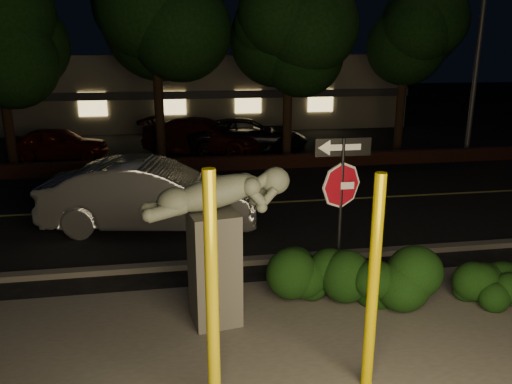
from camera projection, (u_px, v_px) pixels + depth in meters
The scene contains 23 objects.
ground at pixel (234, 179), 17.26m from camera, with size 90.00×90.00×0.00m, color black.
patio at pixel (331, 377), 6.83m from camera, with size 14.00×6.00×0.02m, color #4C4944.
road at pixel (247, 204), 14.41m from camera, with size 80.00×8.00×0.01m, color black.
lane_marking at pixel (247, 204), 14.41m from camera, with size 80.00×0.12×0.01m, color #B0A846.
curb at pixel (275, 259), 10.51m from camera, with size 80.00×0.25×0.12m, color #4C4944.
brick_wall at pixel (230, 163), 18.42m from camera, with size 40.00×0.35×0.50m, color #462016.
parking_lot at pixel (216, 142), 23.89m from camera, with size 40.00×12.00×0.01m, color black.
building at pixel (204, 87), 30.91m from camera, with size 22.00×10.20×4.00m.
tree_far_b at pixel (153, 0), 18.22m from camera, with size 5.20×5.20×8.41m.
tree_far_c at pixel (289, 12), 18.73m from camera, with size 4.80×4.80×7.84m.
tree_far_d at pixel (407, 20), 20.06m from camera, with size 4.40×4.40×7.42m.
yellow_pole_left at pixel (212, 298), 5.79m from camera, with size 0.15×0.15×3.09m, color yellow.
yellow_pole_right at pixel (373, 286), 6.25m from camera, with size 0.15×0.15×2.93m, color #E6C900.
signpost at pixel (342, 186), 8.60m from camera, with size 0.98×0.07×2.88m.
sculpture at pixel (216, 232), 7.84m from camera, with size 2.38×0.98×2.53m.
hedge_center at pixel (292, 268), 9.02m from camera, with size 1.97×0.92×1.02m, color black.
hedge_right at pixel (377, 275), 8.55m from camera, with size 1.81×0.97×1.18m, color black.
hedge_far_right at pixel (491, 281), 8.66m from camera, with size 1.27×0.79×0.88m, color black.
streetlight at pixel (478, 0), 19.35m from camera, with size 1.50×0.71×10.35m.
silver_sedan at pixel (151, 195), 12.30m from camera, with size 1.81×5.20×1.71m, color #B9BABF.
parked_car_red at pixel (59, 143), 20.03m from camera, with size 1.55×3.86×1.32m, color maroon.
parked_car_darkred at pixel (203, 136), 21.16m from camera, with size 2.10×5.18×1.50m, color #45140F.
parked_car_dark at pixel (247, 135), 21.47m from camera, with size 2.40×5.21×1.45m, color black.
Camera 1 is at (-1.98, -6.61, 4.34)m, focal length 35.00 mm.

